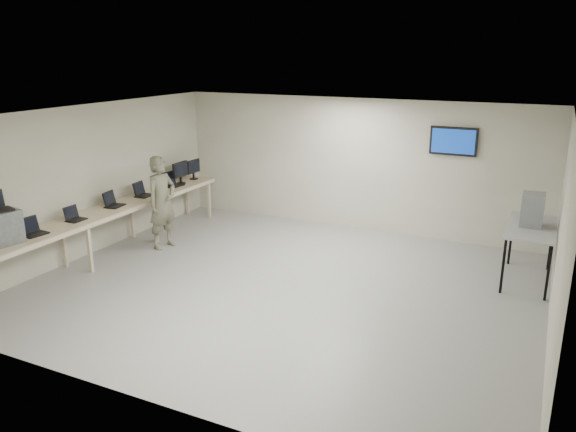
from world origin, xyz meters
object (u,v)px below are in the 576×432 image
at_px(workbench, 111,212).
at_px(side_table, 531,230).
at_px(soldier, 162,202).
at_px(equipment_box, 1,227).

xyz_separation_m(workbench, side_table, (7.19, 1.96, 0.07)).
bearing_deg(soldier, equipment_box, 176.13).
bearing_deg(side_table, workbench, -164.72).
xyz_separation_m(equipment_box, soldier, (0.70, 2.97, -0.25)).
distance_m(equipment_box, soldier, 3.06).
bearing_deg(side_table, equipment_box, -149.80).
bearing_deg(side_table, soldier, -169.23).
relative_size(workbench, equipment_box, 11.57).
distance_m(workbench, equipment_box, 2.28).
xyz_separation_m(workbench, soldier, (0.63, 0.72, 0.08)).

